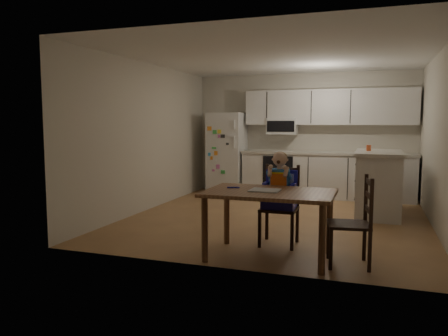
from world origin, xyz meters
name	(u,v)px	position (x,y,z in m)	size (l,w,h in m)	color
room	(284,138)	(0.00, 0.48, 1.25)	(4.52, 5.01, 2.51)	olive
refrigerator	(227,153)	(-1.55, 2.15, 0.85)	(0.72, 0.70, 1.70)	silver
kitchen_run	(325,154)	(0.50, 2.24, 0.88)	(3.37, 0.62, 2.15)	silver
kitchen_island	(378,183)	(1.50, 0.79, 0.52)	(0.74, 1.40, 1.04)	silver
red_cup	(369,148)	(1.33, 0.88, 1.08)	(0.08, 0.08, 0.10)	#D9572A
dining_table	(269,200)	(0.34, -2.00, 0.65)	(1.40, 0.90, 0.75)	brown
napkin	(265,190)	(0.29, -2.00, 0.76)	(0.32, 0.28, 0.01)	#B1B1B6
toddler_spoon	(232,187)	(-0.11, -1.93, 0.76)	(0.02, 0.02, 0.12)	#2321B2
chair_booster	(280,189)	(0.34, -1.41, 0.69)	(0.44, 0.44, 1.15)	black
chair_side	(358,216)	(1.29, -1.96, 0.54)	(0.48, 0.48, 0.95)	black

